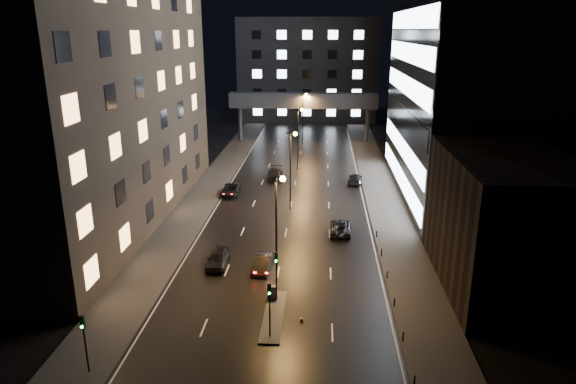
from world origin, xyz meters
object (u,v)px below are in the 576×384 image
car_away_d (275,174)px  car_toward_a (341,227)px  car_away_a (218,258)px  car_toward_b (355,179)px  utility_cabinet (272,292)px  car_away_b (263,263)px  car_away_c (230,190)px

car_away_d → car_toward_a: bearing=-69.6°
car_away_a → car_toward_b: car_away_a is taller
car_away_d → car_toward_b: car_away_d is taller
utility_cabinet → car_away_a: bearing=141.4°
car_toward_b → utility_cabinet: (-9.10, -35.79, 0.04)m
car_away_d → utility_cabinet: (3.09, -37.25, -0.03)m
car_away_b → utility_cabinet: 5.89m
car_away_a → car_toward_a: car_away_a is taller
car_away_b → car_toward_b: car_toward_b is taller
car_toward_a → car_away_b: bearing=54.7°
car_away_a → car_toward_a: 15.40m
car_away_b → car_toward_a: 12.59m
car_away_a → car_away_b: bearing=-7.8°
car_away_b → car_away_d: bearing=98.9°
car_away_d → car_toward_a: 23.58m
car_away_a → car_away_d: (2.85, 30.88, -0.03)m
car_away_d → car_away_a: bearing=-98.5°
car_away_b → car_away_d: size_ratio=0.78×
car_away_d → utility_cabinet: car_away_d is taller
car_away_d → utility_cabinet: bearing=-88.5°
car_away_b → car_away_c: bearing=113.2°
car_away_a → car_away_d: bearing=84.9°
car_away_b → car_away_c: (-7.28, 23.26, 0.00)m
car_away_d → utility_cabinet: 37.37m
car_toward_b → car_away_d: bearing=-0.6°
car_toward_a → utility_cabinet: size_ratio=4.18×
car_away_b → car_away_d: 31.57m
car_away_b → car_toward_b: (10.50, 30.06, 0.01)m
car_away_c → car_toward_a: size_ratio=1.00×
car_away_b → car_away_a: bearing=177.8°
car_away_a → car_away_d: size_ratio=0.89×
car_away_d → car_toward_a: size_ratio=1.08×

